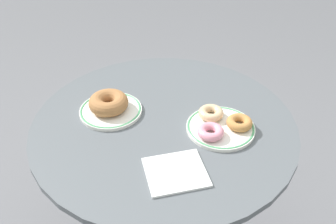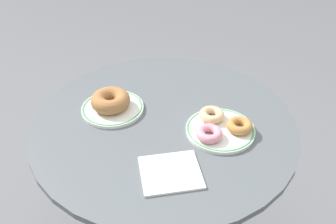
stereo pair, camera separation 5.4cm
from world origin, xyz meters
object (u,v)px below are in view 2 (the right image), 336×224
object	(u,v)px
donut_cinnamon	(110,100)
donut_old_fashioned	(239,126)
cafe_table	(165,184)
plate_left	(113,108)
donut_pink_frosted	(209,133)
paper_napkin	(171,172)
donut_glazed	(212,115)
plate_right	(220,130)

from	to	relation	value
donut_cinnamon	donut_old_fashioned	bearing A→B (deg)	-7.81
cafe_table	donut_cinnamon	xyz separation A→B (m)	(-0.16, 0.03, 0.29)
plate_left	donut_old_fashioned	world-z (taller)	donut_old_fashioned
plate_left	donut_cinnamon	xyz separation A→B (m)	(-0.00, 0.00, 0.03)
donut_cinnamon	donut_pink_frosted	distance (m)	0.31
donut_cinnamon	paper_napkin	distance (m)	0.31
plate_left	donut_glazed	size ratio (longest dim) A/B	2.56
donut_cinnamon	plate_right	bearing A→B (deg)	-9.76
plate_right	cafe_table	bearing A→B (deg)	172.12
plate_left	donut_pink_frosted	bearing A→B (deg)	-18.31
donut_glazed	paper_napkin	distance (m)	0.23
paper_napkin	donut_cinnamon	bearing A→B (deg)	132.29
cafe_table	donut_old_fashioned	bearing A→B (deg)	-4.82
donut_glazed	donut_pink_frosted	distance (m)	0.08
cafe_table	donut_cinnamon	world-z (taller)	donut_cinnamon
plate_left	donut_pink_frosted	distance (m)	0.30
paper_napkin	cafe_table	bearing A→B (deg)	103.23
donut_pink_frosted	paper_napkin	xyz separation A→B (m)	(-0.08, -0.13, -0.02)
donut_glazed	donut_pink_frosted	world-z (taller)	same
donut_cinnamon	donut_old_fashioned	xyz separation A→B (m)	(0.37, -0.05, -0.01)
plate_right	donut_pink_frosted	bearing A→B (deg)	-125.32
cafe_table	donut_cinnamon	bearing A→B (deg)	168.42
donut_pink_frosted	cafe_table	bearing A→B (deg)	154.17
cafe_table	donut_pink_frosted	size ratio (longest dim) A/B	10.54
plate_right	donut_pink_frosted	size ratio (longest dim) A/B	2.66
donut_pink_frosted	plate_left	bearing A→B (deg)	161.69
plate_right	donut_cinnamon	bearing A→B (deg)	170.24
plate_left	donut_pink_frosted	xyz separation A→B (m)	(0.29, -0.09, 0.02)
donut_cinnamon	donut_old_fashioned	distance (m)	0.37
plate_left	donut_cinnamon	size ratio (longest dim) A/B	1.59
donut_cinnamon	cafe_table	bearing A→B (deg)	-11.58
plate_left	donut_cinnamon	bearing A→B (deg)	169.83
cafe_table	plate_left	world-z (taller)	plate_left
donut_glazed	donut_cinnamon	bearing A→B (deg)	177.46
plate_right	paper_napkin	xyz separation A→B (m)	(-0.11, -0.17, -0.00)
cafe_table	donut_old_fashioned	distance (m)	0.35
donut_pink_frosted	paper_napkin	bearing A→B (deg)	-121.95
plate_right	donut_glazed	distance (m)	0.05
donut_cinnamon	paper_napkin	size ratio (longest dim) A/B	0.80
cafe_table	plate_right	distance (m)	0.31
cafe_table	donut_cinnamon	distance (m)	0.33
cafe_table	plate_left	distance (m)	0.31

